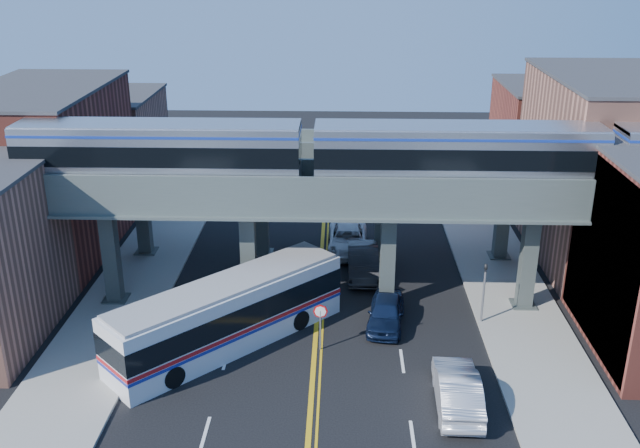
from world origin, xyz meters
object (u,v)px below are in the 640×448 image
object	(u,v)px
transit_bus	(229,314)
car_lane_d	(347,196)
car_lane_a	(386,312)
car_lane_c	(348,239)
transit_train	(457,153)
traffic_signal	(484,287)
car_lane_b	(363,261)
car_parked_curb	(457,389)
stop_sign	(320,320)

from	to	relation	value
transit_bus	car_lane_d	distance (m)	22.91
car_lane_a	car_lane_c	size ratio (longest dim) A/B	0.82
transit_bus	car_lane_a	size ratio (longest dim) A/B	2.47
transit_train	traffic_signal	bearing A→B (deg)	-50.34
car_lane_b	car_parked_curb	size ratio (longest dim) A/B	1.02
car_lane_d	car_parked_curb	world-z (taller)	car_parked_curb
traffic_signal	car_lane_c	bearing A→B (deg)	126.39
traffic_signal	car_lane_d	distance (m)	20.81
car_lane_d	car_parked_curb	distance (m)	27.52
stop_sign	car_lane_c	world-z (taller)	stop_sign
car_lane_b	car_lane_d	xyz separation A→B (m)	(-0.95, 13.21, -0.18)
car_lane_a	transit_bus	bearing A→B (deg)	-156.83
car_lane_a	car_lane_d	bearing A→B (deg)	103.76
transit_train	car_lane_c	xyz separation A→B (m)	(-5.74, 8.04, -8.49)
transit_bus	car_lane_b	world-z (taller)	transit_bus
stop_sign	car_lane_c	bearing A→B (deg)	83.44
stop_sign	car_lane_b	distance (m)	9.54
traffic_signal	transit_bus	distance (m)	13.97
transit_train	transit_bus	distance (m)	14.93
transit_train	transit_bus	world-z (taller)	transit_train
stop_sign	car_parked_curb	xyz separation A→B (m)	(6.40, -4.70, -0.86)
stop_sign	car_lane_b	world-z (taller)	stop_sign
traffic_signal	car_parked_curb	bearing A→B (deg)	-108.01
transit_bus	car_lane_a	bearing A→B (deg)	-29.57
stop_sign	car_lane_a	xyz separation A→B (m)	(3.55, 2.68, -0.96)
stop_sign	car_lane_a	bearing A→B (deg)	37.05
car_lane_a	car_parked_curb	xyz separation A→B (m)	(2.84, -7.38, 0.09)
stop_sign	car_lane_c	xyz separation A→B (m)	(1.50, 13.04, -0.96)
car_lane_b	car_lane_c	bearing A→B (deg)	103.19
car_parked_curb	car_lane_d	bearing A→B (deg)	-77.93
car_lane_c	car_parked_curb	bearing A→B (deg)	-74.17
car_lane_a	car_lane_d	world-z (taller)	car_lane_a
car_lane_c	car_lane_b	bearing A→B (deg)	-75.78
traffic_signal	stop_sign	bearing A→B (deg)	-161.37
stop_sign	car_parked_curb	size ratio (longest dim) A/B	0.48
transit_train	traffic_signal	world-z (taller)	transit_train
car_lane_c	car_lane_d	xyz separation A→B (m)	(-0.00, 9.34, -0.08)
transit_bus	car_lane_b	xyz separation A→B (m)	(7.27, 8.79, -0.88)
transit_train	car_lane_a	bearing A→B (deg)	-147.86
transit_bus	stop_sign	bearing A→B (deg)	-49.48
traffic_signal	car_lane_c	size ratio (longest dim) A/B	0.71
car_lane_b	car_lane_d	distance (m)	13.24
traffic_signal	transit_train	bearing A→B (deg)	129.66
traffic_signal	car_lane_a	bearing A→B (deg)	-176.61
traffic_signal	transit_bus	world-z (taller)	traffic_signal
car_lane_a	stop_sign	bearing A→B (deg)	-135.15
traffic_signal	car_lane_a	size ratio (longest dim) A/B	0.87
stop_sign	transit_train	bearing A→B (deg)	34.62
transit_train	car_parked_curb	distance (m)	12.86
transit_train	traffic_signal	xyz separation A→B (m)	(1.66, -2.00, -6.99)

